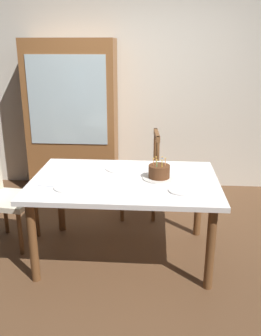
{
  "coord_description": "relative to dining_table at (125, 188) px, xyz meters",
  "views": [
    {
      "loc": [
        0.26,
        -2.86,
        1.82
      ],
      "look_at": [
        0.05,
        0.0,
        0.84
      ],
      "focal_mm": 38.53,
      "sensor_mm": 36.0,
      "label": 1
    }
  ],
  "objects": [
    {
      "name": "china_cabinet",
      "position": [
        -0.79,
        1.56,
        0.3
      ],
      "size": [
        1.1,
        0.45,
        1.9
      ],
      "color": "brown",
      "rests_on": "ground"
    },
    {
      "name": "ground",
      "position": [
        0.0,
        0.0,
        -0.66
      ],
      "size": [
        6.4,
        6.4,
        0.0
      ],
      "primitive_type": "plane",
      "color": "brown"
    },
    {
      "name": "plate_near_celebrant",
      "position": [
        -0.44,
        -0.24,
        0.09
      ],
      "size": [
        0.22,
        0.22,
        0.01
      ],
      "primitive_type": "cylinder",
      "color": "white",
      "rests_on": "dining_table"
    },
    {
      "name": "dining_table",
      "position": [
        0.0,
        0.0,
        0.0
      ],
      "size": [
        1.58,
        1.05,
        0.74
      ],
      "color": "white",
      "rests_on": "ground"
    },
    {
      "name": "plate_far_side",
      "position": [
        -0.08,
        0.24,
        0.09
      ],
      "size": [
        0.22,
        0.22,
        0.01
      ],
      "primitive_type": "cylinder",
      "color": "white",
      "rests_on": "dining_table"
    },
    {
      "name": "plate_near_guest",
      "position": [
        0.48,
        -0.24,
        0.09
      ],
      "size": [
        0.22,
        0.22,
        0.01
      ],
      "primitive_type": "cylinder",
      "color": "white",
      "rests_on": "dining_table"
    },
    {
      "name": "birthday_cake",
      "position": [
        0.29,
        0.03,
        0.14
      ],
      "size": [
        0.28,
        0.28,
        0.19
      ],
      "color": "silver",
      "rests_on": "dining_table"
    },
    {
      "name": "chair_upholstered",
      "position": [
        -1.18,
        0.15,
        -0.12
      ],
      "size": [
        0.5,
        0.49,
        0.95
      ],
      "color": "beige",
      "rests_on": "ground"
    },
    {
      "name": "fork_near_celebrant",
      "position": [
        -0.6,
        -0.22,
        0.09
      ],
      "size": [
        0.18,
        0.04,
        0.01
      ],
      "primitive_type": "cube",
      "rotation": [
        0.0,
        0.0,
        -0.15
      ],
      "color": "silver",
      "rests_on": "dining_table"
    },
    {
      "name": "fork_far_side",
      "position": [
        -0.24,
        0.24,
        0.09
      ],
      "size": [
        0.18,
        0.05,
        0.01
      ],
      "primitive_type": "cube",
      "rotation": [
        0.0,
        0.0,
        -0.2
      ],
      "color": "silver",
      "rests_on": "dining_table"
    },
    {
      "name": "chair_spindle_back",
      "position": [
        0.1,
        0.85,
        -0.2
      ],
      "size": [
        0.47,
        0.47,
        0.95
      ],
      "color": "tan",
      "rests_on": "ground"
    },
    {
      "name": "back_wall",
      "position": [
        0.0,
        1.85,
        0.64
      ],
      "size": [
        6.4,
        0.1,
        2.6
      ],
      "primitive_type": "cube",
      "color": "silver",
      "rests_on": "ground"
    }
  ]
}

